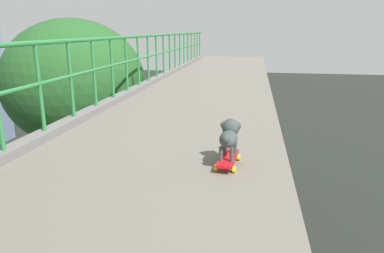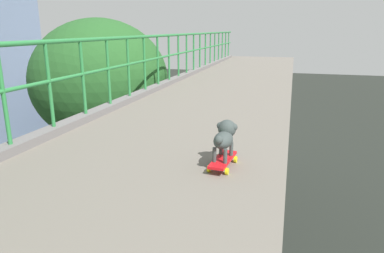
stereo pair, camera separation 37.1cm
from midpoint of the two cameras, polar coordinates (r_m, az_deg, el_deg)
The scene contains 4 objects.
city_bus at distance 25.19m, azimuth -16.04°, elevation 2.87°, with size 2.56×10.89×3.48m.
roadside_tree_mid at distance 10.04m, azimuth -19.48°, elevation 6.04°, with size 3.73×3.73×7.53m.
toy_skateboard at distance 3.30m, azimuth 2.70°, elevation -5.39°, with size 0.22×0.49×0.09m.
small_dog at distance 3.27m, azimuth 2.92°, elevation -1.39°, with size 0.21×0.42×0.34m.
Camera 1 is at (2.14, -1.83, 7.25)m, focal length 32.77 mm.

